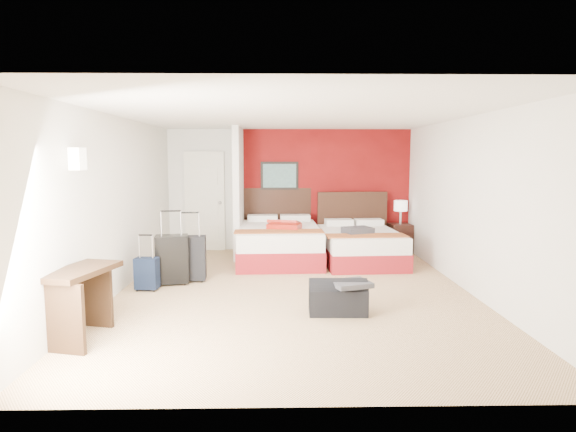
{
  "coord_description": "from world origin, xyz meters",
  "views": [
    {
      "loc": [
        -0.21,
        -6.75,
        1.91
      ],
      "look_at": [
        -0.07,
        0.8,
        1.0
      ],
      "focal_mm": 30.02,
      "sensor_mm": 36.0,
      "label": 1
    }
  ],
  "objects_px": {
    "duffel_bag": "(338,299)",
    "table_lamp": "(401,212)",
    "suitcase_black": "(172,261)",
    "desk": "(81,304)",
    "red_suitcase_open": "(284,225)",
    "bed_right": "(360,247)",
    "suitcase_charcoal": "(191,260)",
    "bed_left": "(279,244)",
    "suitcase_navy": "(147,275)",
    "nightstand": "(400,238)"
  },
  "relations": [
    {
      "from": "duffel_bag",
      "to": "table_lamp",
      "type": "bearing_deg",
      "value": 67.44
    },
    {
      "from": "suitcase_black",
      "to": "desk",
      "type": "xyz_separation_m",
      "value": [
        -0.46,
        -2.23,
        0.02
      ]
    },
    {
      "from": "red_suitcase_open",
      "to": "desk",
      "type": "distance_m",
      "value": 4.39
    },
    {
      "from": "table_lamp",
      "to": "bed_right",
      "type": "bearing_deg",
      "value": -136.04
    },
    {
      "from": "suitcase_charcoal",
      "to": "red_suitcase_open",
      "type": "bearing_deg",
      "value": 39.05
    },
    {
      "from": "bed_left",
      "to": "table_lamp",
      "type": "xyz_separation_m",
      "value": [
        2.47,
        0.78,
        0.5
      ]
    },
    {
      "from": "bed_left",
      "to": "red_suitcase_open",
      "type": "xyz_separation_m",
      "value": [
        0.1,
        -0.1,
        0.37
      ]
    },
    {
      "from": "bed_right",
      "to": "suitcase_navy",
      "type": "height_order",
      "value": "bed_right"
    },
    {
      "from": "suitcase_navy",
      "to": "duffel_bag",
      "type": "bearing_deg",
      "value": -16.64
    },
    {
      "from": "nightstand",
      "to": "suitcase_navy",
      "type": "relative_size",
      "value": 1.3
    },
    {
      "from": "nightstand",
      "to": "table_lamp",
      "type": "height_order",
      "value": "table_lamp"
    },
    {
      "from": "bed_right",
      "to": "duffel_bag",
      "type": "height_order",
      "value": "bed_right"
    },
    {
      "from": "nightstand",
      "to": "suitcase_charcoal",
      "type": "distance_m",
      "value": 4.45
    },
    {
      "from": "suitcase_charcoal",
      "to": "duffel_bag",
      "type": "relative_size",
      "value": 0.95
    },
    {
      "from": "duffel_bag",
      "to": "nightstand",
      "type": "bearing_deg",
      "value": 67.44
    },
    {
      "from": "suitcase_black",
      "to": "suitcase_navy",
      "type": "xyz_separation_m",
      "value": [
        -0.29,
        -0.35,
        -0.14
      ]
    },
    {
      "from": "bed_left",
      "to": "suitcase_black",
      "type": "height_order",
      "value": "suitcase_black"
    },
    {
      "from": "desk",
      "to": "duffel_bag",
      "type": "bearing_deg",
      "value": 29.35
    },
    {
      "from": "bed_left",
      "to": "red_suitcase_open",
      "type": "height_order",
      "value": "red_suitcase_open"
    },
    {
      "from": "nightstand",
      "to": "suitcase_black",
      "type": "xyz_separation_m",
      "value": [
        -4.09,
        -2.44,
        0.07
      ]
    },
    {
      "from": "bed_left",
      "to": "duffel_bag",
      "type": "bearing_deg",
      "value": -78.7
    },
    {
      "from": "bed_right",
      "to": "suitcase_charcoal",
      "type": "distance_m",
      "value": 3.15
    },
    {
      "from": "duffel_bag",
      "to": "suitcase_charcoal",
      "type": "bearing_deg",
      "value": 143.82
    },
    {
      "from": "nightstand",
      "to": "duffel_bag",
      "type": "xyz_separation_m",
      "value": [
        -1.74,
        -3.88,
        -0.11
      ]
    },
    {
      "from": "nightstand",
      "to": "suitcase_charcoal",
      "type": "xyz_separation_m",
      "value": [
        -3.84,
        -2.25,
        0.05
      ]
    },
    {
      "from": "nightstand",
      "to": "suitcase_black",
      "type": "bearing_deg",
      "value": -155.8
    },
    {
      "from": "table_lamp",
      "to": "bed_left",
      "type": "bearing_deg",
      "value": -162.51
    },
    {
      "from": "nightstand",
      "to": "suitcase_charcoal",
      "type": "bearing_deg",
      "value": -156.22
    },
    {
      "from": "red_suitcase_open",
      "to": "bed_right",
      "type": "bearing_deg",
      "value": 13.4
    },
    {
      "from": "bed_left",
      "to": "nightstand",
      "type": "xyz_separation_m",
      "value": [
        2.47,
        0.78,
        -0.03
      ]
    },
    {
      "from": "red_suitcase_open",
      "to": "desk",
      "type": "relative_size",
      "value": 0.85
    },
    {
      "from": "bed_left",
      "to": "bed_right",
      "type": "xyz_separation_m",
      "value": [
        1.5,
        -0.16,
        -0.03
      ]
    },
    {
      "from": "suitcase_navy",
      "to": "desk",
      "type": "bearing_deg",
      "value": -89.26
    },
    {
      "from": "duffel_bag",
      "to": "suitcase_black",
      "type": "bearing_deg",
      "value": 150.07
    },
    {
      "from": "bed_left",
      "to": "suitcase_black",
      "type": "distance_m",
      "value": 2.32
    },
    {
      "from": "table_lamp",
      "to": "nightstand",
      "type": "bearing_deg",
      "value": 0.0
    },
    {
      "from": "red_suitcase_open",
      "to": "suitcase_navy",
      "type": "relative_size",
      "value": 1.74
    },
    {
      "from": "bed_left",
      "to": "suitcase_navy",
      "type": "bearing_deg",
      "value": -135.57
    },
    {
      "from": "bed_right",
      "to": "desk",
      "type": "height_order",
      "value": "desk"
    },
    {
      "from": "suitcase_navy",
      "to": "nightstand",
      "type": "bearing_deg",
      "value": 38.31
    },
    {
      "from": "suitcase_charcoal",
      "to": "suitcase_black",
      "type": "bearing_deg",
      "value": -147.24
    },
    {
      "from": "bed_left",
      "to": "table_lamp",
      "type": "height_order",
      "value": "table_lamp"
    },
    {
      "from": "suitcase_charcoal",
      "to": "desk",
      "type": "relative_size",
      "value": 0.74
    },
    {
      "from": "nightstand",
      "to": "suitcase_navy",
      "type": "bearing_deg",
      "value": -154.18
    },
    {
      "from": "red_suitcase_open",
      "to": "table_lamp",
      "type": "bearing_deg",
      "value": 36.15
    },
    {
      "from": "table_lamp",
      "to": "red_suitcase_open",
      "type": "bearing_deg",
      "value": -159.66
    },
    {
      "from": "duffel_bag",
      "to": "suitcase_navy",
      "type": "bearing_deg",
      "value": 159.06
    },
    {
      "from": "suitcase_black",
      "to": "desk",
      "type": "bearing_deg",
      "value": -111.77
    },
    {
      "from": "table_lamp",
      "to": "suitcase_navy",
      "type": "bearing_deg",
      "value": -147.57
    },
    {
      "from": "table_lamp",
      "to": "duffel_bag",
      "type": "xyz_separation_m",
      "value": [
        -1.74,
        -3.88,
        -0.64
      ]
    }
  ]
}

